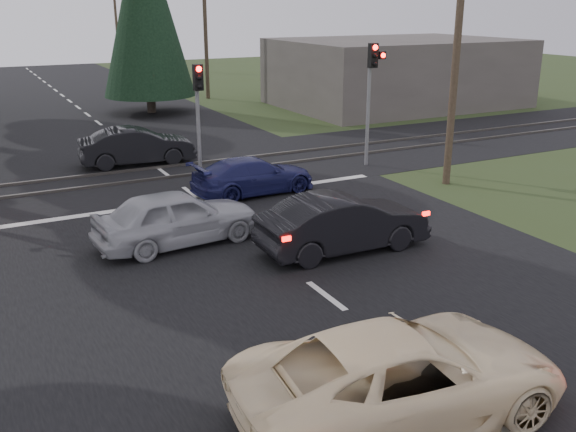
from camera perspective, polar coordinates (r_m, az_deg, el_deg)
ground at (r=14.25m, az=3.42°, el=-7.10°), size 120.00×120.00×0.00m
road at (r=22.87m, az=-9.44°, el=2.65°), size 14.00×100.00×0.01m
rail_corridor at (r=24.72m, az=-10.90°, el=3.76°), size 120.00×8.00×0.01m
stop_line at (r=21.23m, az=-7.91°, el=1.51°), size 13.00×0.35×0.00m
rail_near at (r=23.97m, az=-10.35°, el=3.44°), size 120.00×0.12×0.10m
rail_far at (r=25.46m, az=-11.43°, el=4.26°), size 120.00×0.12×0.10m
traffic_signal_right at (r=25.08m, az=7.49°, el=11.84°), size 0.68×0.48×4.70m
traffic_signal_center at (r=23.24m, az=-7.96°, el=10.04°), size 0.32×0.48×4.10m
utility_pole_near at (r=22.82m, az=14.78°, el=14.32°), size 1.80×0.26×9.00m
utility_pole_mid at (r=43.74m, az=-7.36°, el=16.47°), size 1.80×0.26×9.00m
utility_pole_far at (r=67.74m, az=-15.05°, el=16.68°), size 1.80×0.26×9.00m
conifer_tree at (r=38.37m, az=-12.62°, el=17.83°), size 5.20×5.20×11.00m
building_right at (r=41.40m, az=9.59°, el=12.48°), size 14.00×10.00×4.00m
cream_coupe at (r=10.25m, az=10.00°, el=-13.69°), size 5.48×2.88×1.47m
dark_hatchback at (r=16.55m, az=4.92°, el=-0.65°), size 4.52×1.64×1.48m
silver_car at (r=17.17m, az=-9.87°, el=-0.13°), size 4.51×2.14×1.49m
blue_sedan at (r=21.56m, az=-3.10°, el=3.59°), size 4.34×1.99×1.23m
dark_car_far at (r=26.18m, az=-13.26°, el=6.05°), size 4.56×1.93×1.46m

